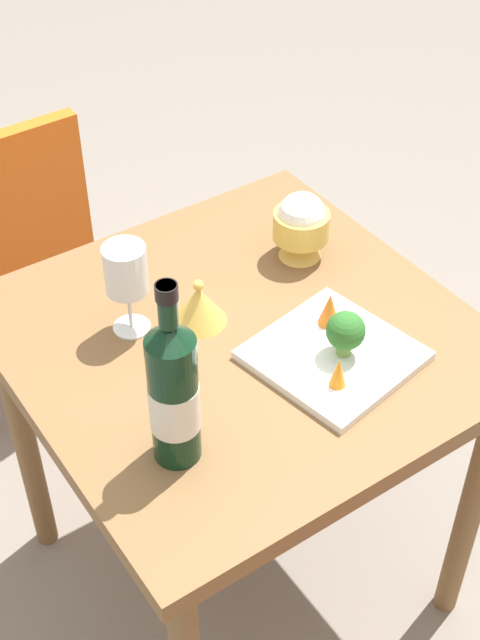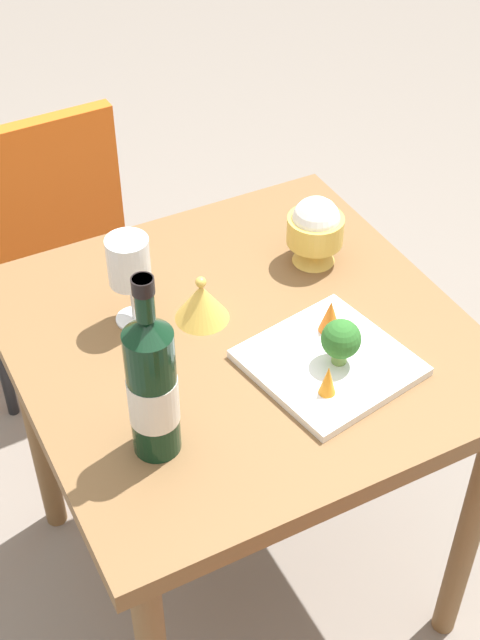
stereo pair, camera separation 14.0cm
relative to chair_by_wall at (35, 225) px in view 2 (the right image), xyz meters
name	(u,v)px [view 2 (the right image)]	position (x,y,z in m)	size (l,w,h in m)	color
ground_plane	(240,568)	(0.80, 0.16, -0.53)	(8.00, 8.00, 0.00)	gray
dining_table	(240,373)	(0.80, 0.16, 0.11)	(0.79, 0.79, 0.75)	brown
chair_by_wall	(35,225)	(0.00, 0.00, 0.00)	(0.41, 0.41, 0.85)	orange
wine_bottle	(152,386)	(0.98, -0.08, 0.35)	(0.08, 0.08, 0.34)	black
wine_glass	(129,263)	(0.68, 0.00, 0.35)	(0.08, 0.08, 0.18)	white
rice_bowl	(315,229)	(0.68, 0.39, 0.29)	(0.11, 0.11, 0.14)	gold
rice_bowl_lid	(202,302)	(0.74, 0.12, 0.26)	(0.10, 0.10, 0.09)	gold
serving_plate	(329,363)	(0.95, 0.25, 0.23)	(0.29, 0.29, 0.02)	white
broccoli_floret	(341,340)	(0.96, 0.27, 0.28)	(0.07, 0.07, 0.09)	#729E4C
carrot_garnish_left	(330,316)	(0.89, 0.29, 0.27)	(0.04, 0.04, 0.06)	orange
carrot_garnish_right	(328,380)	(1.02, 0.21, 0.26)	(0.03, 0.03, 0.06)	orange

